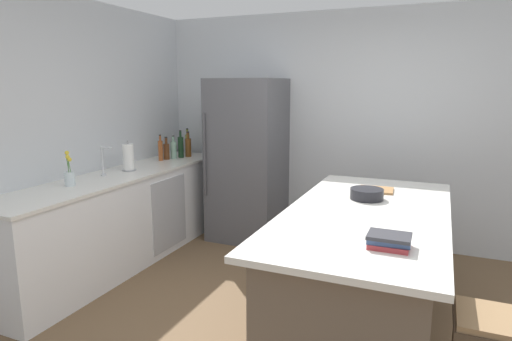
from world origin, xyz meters
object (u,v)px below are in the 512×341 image
syrup_bottle (166,151)px  cookbook_stack (389,241)px  paper_towel_roll (128,158)px  mixing_bowl (367,194)px  whiskey_bottle (188,147)px  kitchen_island (364,270)px  refrigerator (247,160)px  hot_sauce_bottle (187,149)px  flower_vase (69,176)px  vinegar_bottle (161,150)px  cutting_board (376,190)px  olive_oil_bottle (188,143)px  bar_stool (492,340)px  wine_bottle (181,147)px  gin_bottle (174,149)px  sink_faucet (104,160)px

syrup_bottle → cookbook_stack: syrup_bottle is taller
paper_towel_roll → mixing_bowl: paper_towel_roll is taller
whiskey_bottle → cookbook_stack: whiskey_bottle is taller
kitchen_island → refrigerator: size_ratio=1.23×
paper_towel_roll → hot_sauce_bottle: bearing=89.8°
hot_sauce_bottle → refrigerator: bearing=-4.6°
flower_vase → kitchen_island: bearing=6.8°
vinegar_bottle → kitchen_island: bearing=-23.3°
refrigerator → flower_vase: size_ratio=6.06×
kitchen_island → syrup_bottle: 2.84m
cutting_board → syrup_bottle: bearing=167.8°
flower_vase → olive_oil_bottle: 1.95m
hot_sauce_bottle → mixing_bowl: hot_sauce_bottle is taller
kitchen_island → flower_vase: size_ratio=7.48×
bar_stool → syrup_bottle: 3.87m
olive_oil_bottle → flower_vase: bearing=-89.5°
flower_vase → hot_sauce_bottle: (0.03, 1.86, -0.01)m
whiskey_bottle → syrup_bottle: (-0.13, -0.28, -0.02)m
flower_vase → hot_sauce_bottle: flower_vase is taller
syrup_bottle → vinegar_bottle: 0.10m
flower_vase → wine_bottle: size_ratio=0.93×
vinegar_bottle → mixing_bowl: 2.59m
vinegar_bottle → mixing_bowl: (2.47, -0.76, -0.10)m
cookbook_stack → gin_bottle: bearing=144.1°
refrigerator → cookbook_stack: bearing=-49.8°
paper_towel_roll → cookbook_stack: bearing=-22.7°
paper_towel_roll → wine_bottle: bearing=87.7°
syrup_bottle → vinegar_bottle: bearing=-97.1°
cutting_board → whiskey_bottle: bearing=160.9°
vinegar_bottle → mixing_bowl: size_ratio=1.17×
whiskey_bottle → paper_towel_roll: bearing=-94.6°
mixing_bowl → kitchen_island: bearing=-80.5°
kitchen_island → mixing_bowl: mixing_bowl is taller
syrup_bottle → cutting_board: syrup_bottle is taller
paper_towel_roll → olive_oil_bottle: size_ratio=0.96×
sink_faucet → syrup_bottle: (-0.01, 1.05, -0.05)m
cutting_board → paper_towel_roll: bearing=-175.5°
sink_faucet → flower_vase: bearing=-88.8°
kitchen_island → bar_stool: size_ratio=3.35×
olive_oil_bottle → mixing_bowl: 2.79m
paper_towel_roll → olive_oil_bottle: (-0.04, 1.20, 0.00)m
mixing_bowl → gin_bottle: bearing=158.8°
bar_stool → cookbook_stack: size_ratio=2.92×
whiskey_bottle → vinegar_bottle: whiskey_bottle is taller
sink_faucet → mixing_bowl: 2.46m
olive_oil_bottle → gin_bottle: bearing=-84.0°
bar_stool → whiskey_bottle: (-3.14, 2.29, 0.49)m
paper_towel_roll → hot_sauce_bottle: (0.00, 1.11, -0.06)m
kitchen_island → cutting_board: (-0.03, 0.65, 0.46)m
kitchen_island → vinegar_bottle: (-2.53, 1.09, 0.59)m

